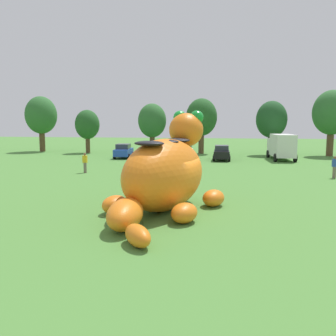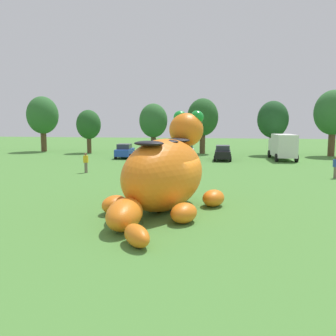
{
  "view_description": "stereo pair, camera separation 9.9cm",
  "coord_description": "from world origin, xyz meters",
  "px_view_note": "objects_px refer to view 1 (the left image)",
  "views": [
    {
      "loc": [
        2.09,
        -17.03,
        4.31
      ],
      "look_at": [
        -0.81,
        0.89,
        1.95
      ],
      "focal_mm": 37.76,
      "sensor_mm": 36.0,
      "label": 1
    },
    {
      "loc": [
        2.19,
        -17.01,
        4.31
      ],
      "look_at": [
        -0.81,
        0.89,
        1.95
      ],
      "focal_mm": 37.76,
      "sensor_mm": 36.0,
      "label": 2
    }
  ],
  "objects_px": {
    "giant_inflatable_creature": "(165,173)",
    "car_green": "(153,152)",
    "spectator_near_inflatable": "(335,167)",
    "car_black": "(222,153)",
    "spectator_mid_field": "(85,163)",
    "car_white": "(185,152)",
    "car_blue": "(124,151)",
    "box_truck": "(281,146)"
  },
  "relations": [
    {
      "from": "car_green",
      "to": "car_white",
      "type": "height_order",
      "value": "same"
    },
    {
      "from": "box_truck",
      "to": "car_blue",
      "type": "bearing_deg",
      "value": -176.85
    },
    {
      "from": "box_truck",
      "to": "car_black",
      "type": "bearing_deg",
      "value": -165.52
    },
    {
      "from": "giant_inflatable_creature",
      "to": "car_blue",
      "type": "height_order",
      "value": "giant_inflatable_creature"
    },
    {
      "from": "box_truck",
      "to": "spectator_mid_field",
      "type": "xyz_separation_m",
      "value": [
        -18.21,
        -13.75,
        -0.75
      ]
    },
    {
      "from": "car_blue",
      "to": "car_white",
      "type": "height_order",
      "value": "same"
    },
    {
      "from": "giant_inflatable_creature",
      "to": "spectator_mid_field",
      "type": "relative_size",
      "value": 5.83
    },
    {
      "from": "car_black",
      "to": "spectator_near_inflatable",
      "type": "bearing_deg",
      "value": -52.85
    },
    {
      "from": "car_black",
      "to": "spectator_near_inflatable",
      "type": "height_order",
      "value": "car_black"
    },
    {
      "from": "giant_inflatable_creature",
      "to": "car_black",
      "type": "distance_m",
      "value": 23.73
    },
    {
      "from": "car_white",
      "to": "giant_inflatable_creature",
      "type": "bearing_deg",
      "value": -85.95
    },
    {
      "from": "giant_inflatable_creature",
      "to": "car_white",
      "type": "xyz_separation_m",
      "value": [
        -1.73,
        24.45,
        -0.95
      ]
    },
    {
      "from": "car_blue",
      "to": "car_black",
      "type": "height_order",
      "value": "same"
    },
    {
      "from": "car_black",
      "to": "car_blue",
      "type": "bearing_deg",
      "value": 176.46
    },
    {
      "from": "giant_inflatable_creature",
      "to": "car_blue",
      "type": "xyz_separation_m",
      "value": [
        -9.23,
        24.3,
        -0.95
      ]
    },
    {
      "from": "car_white",
      "to": "box_truck",
      "type": "relative_size",
      "value": 0.64
    },
    {
      "from": "spectator_near_inflatable",
      "to": "giant_inflatable_creature",
      "type": "bearing_deg",
      "value": -133.42
    },
    {
      "from": "car_blue",
      "to": "car_white",
      "type": "distance_m",
      "value": 7.5
    },
    {
      "from": "spectator_mid_field",
      "to": "car_black",
      "type": "bearing_deg",
      "value": 46.34
    },
    {
      "from": "car_green",
      "to": "car_black",
      "type": "relative_size",
      "value": 1.01
    },
    {
      "from": "giant_inflatable_creature",
      "to": "spectator_near_inflatable",
      "type": "height_order",
      "value": "giant_inflatable_creature"
    },
    {
      "from": "giant_inflatable_creature",
      "to": "car_green",
      "type": "bearing_deg",
      "value": 102.9
    },
    {
      "from": "giant_inflatable_creature",
      "to": "car_blue",
      "type": "distance_m",
      "value": 26.01
    },
    {
      "from": "car_white",
      "to": "spectator_near_inflatable",
      "type": "relative_size",
      "value": 2.45
    },
    {
      "from": "car_blue",
      "to": "car_black",
      "type": "relative_size",
      "value": 1.03
    },
    {
      "from": "giant_inflatable_creature",
      "to": "car_blue",
      "type": "relative_size",
      "value": 2.36
    },
    {
      "from": "spectator_near_inflatable",
      "to": "spectator_mid_field",
      "type": "height_order",
      "value": "same"
    },
    {
      "from": "car_white",
      "to": "car_black",
      "type": "distance_m",
      "value": 4.35
    },
    {
      "from": "car_green",
      "to": "box_truck",
      "type": "height_order",
      "value": "box_truck"
    },
    {
      "from": "car_white",
      "to": "spectator_mid_field",
      "type": "relative_size",
      "value": 2.45
    },
    {
      "from": "giant_inflatable_creature",
      "to": "car_green",
      "type": "relative_size",
      "value": 2.41
    },
    {
      "from": "car_black",
      "to": "box_truck",
      "type": "height_order",
      "value": "box_truck"
    },
    {
      "from": "car_white",
      "to": "car_green",
      "type": "bearing_deg",
      "value": -167.63
    },
    {
      "from": "car_green",
      "to": "car_white",
      "type": "bearing_deg",
      "value": 12.37
    },
    {
      "from": "spectator_near_inflatable",
      "to": "spectator_mid_field",
      "type": "relative_size",
      "value": 1.0
    },
    {
      "from": "car_blue",
      "to": "spectator_near_inflatable",
      "type": "distance_m",
      "value": 23.97
    },
    {
      "from": "giant_inflatable_creature",
      "to": "box_truck",
      "type": "relative_size",
      "value": 1.53
    },
    {
      "from": "car_blue",
      "to": "car_green",
      "type": "distance_m",
      "value": 3.87
    },
    {
      "from": "car_black",
      "to": "spectator_mid_field",
      "type": "relative_size",
      "value": 2.41
    },
    {
      "from": "car_blue",
      "to": "spectator_mid_field",
      "type": "xyz_separation_m",
      "value": [
        0.31,
        -12.73,
        -0.01
      ]
    },
    {
      "from": "car_black",
      "to": "spectator_mid_field",
      "type": "height_order",
      "value": "car_black"
    },
    {
      "from": "car_white",
      "to": "spectator_near_inflatable",
      "type": "distance_m",
      "value": 18.06
    }
  ]
}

